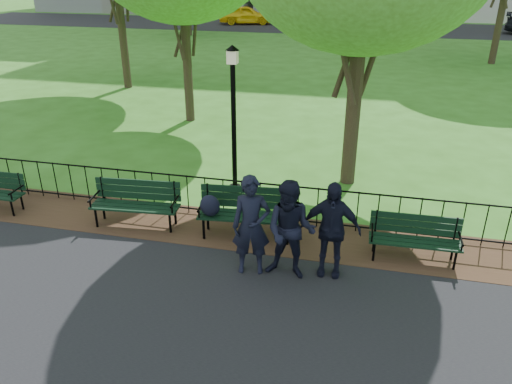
% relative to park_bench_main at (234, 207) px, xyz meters
% --- Properties ---
extents(ground, '(120.00, 120.00, 0.00)m').
position_rel_park_bench_main_xyz_m(ground, '(0.97, -1.28, -0.66)').
color(ground, '#31651A').
extents(dirt_strip, '(60.00, 1.60, 0.01)m').
position_rel_park_bench_main_xyz_m(dirt_strip, '(0.97, 0.22, -0.64)').
color(dirt_strip, '#382617').
rests_on(dirt_strip, ground).
extents(far_street, '(70.00, 9.00, 0.01)m').
position_rel_park_bench_main_xyz_m(far_street, '(0.97, 33.72, -0.65)').
color(far_street, black).
rests_on(far_street, ground).
extents(iron_fence, '(24.06, 0.06, 1.00)m').
position_rel_park_bench_main_xyz_m(iron_fence, '(0.97, 0.72, -0.16)').
color(iron_fence, black).
rests_on(iron_fence, ground).
extents(park_bench_main, '(1.95, 0.77, 1.08)m').
position_rel_park_bench_main_xyz_m(park_bench_main, '(0.00, 0.00, 0.00)').
color(park_bench_main, black).
rests_on(park_bench_main, ground).
extents(park_bench_left_a, '(1.85, 0.71, 1.03)m').
position_rel_park_bench_main_xyz_m(park_bench_left_a, '(-2.09, 0.03, -0.07)').
color(park_bench_left_a, black).
rests_on(park_bench_left_a, ground).
extents(park_bench_right_a, '(1.64, 0.54, 0.92)m').
position_rel_park_bench_main_xyz_m(park_bench_right_a, '(3.44, -0.04, -0.13)').
color(park_bench_right_a, black).
rests_on(park_bench_right_a, ground).
extents(lamppost, '(0.31, 0.31, 3.41)m').
position_rel_park_bench_main_xyz_m(lamppost, '(-0.54, 2.04, 1.20)').
color(lamppost, black).
rests_on(lamppost, ground).
extents(person_left, '(0.74, 0.56, 1.82)m').
position_rel_park_bench_main_xyz_m(person_left, '(0.63, -1.13, 0.26)').
color(person_left, black).
rests_on(person_left, asphalt_path).
extents(person_mid, '(0.90, 0.51, 1.79)m').
position_rel_park_bench_main_xyz_m(person_mid, '(1.31, -1.12, 0.25)').
color(person_mid, black).
rests_on(person_mid, asphalt_path).
extents(person_right, '(1.03, 0.42, 1.75)m').
position_rel_park_bench_main_xyz_m(person_right, '(1.96, -0.87, 0.23)').
color(person_right, black).
rests_on(person_right, asphalt_path).
extents(taxi, '(4.67, 2.76, 1.49)m').
position_rel_park_bench_main_xyz_m(taxi, '(-8.38, 33.96, 0.10)').
color(taxi, yellow).
rests_on(taxi, far_street).
extents(sedan_silver, '(4.69, 3.07, 1.46)m').
position_rel_park_bench_main_xyz_m(sedan_silver, '(-1.68, 32.76, 0.09)').
color(sedan_silver, '#B4B7BC').
rests_on(sedan_silver, far_street).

